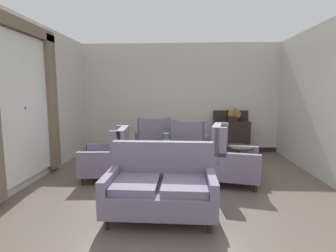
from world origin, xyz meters
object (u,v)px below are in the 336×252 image
object	(u,v)px
sideboard	(231,135)
armchair_near_sideboard	(110,158)
settee	(161,187)
armchair_beside_settee	(230,160)
coffee_table	(169,156)
armchair_far_left	(153,142)
armchair_foreground_right	(190,146)
porcelain_vase	(166,144)
side_table	(238,159)
gramophone	(234,112)

from	to	relation	value
sideboard	armchair_near_sideboard	bearing A→B (deg)	-140.93
settee	armchair_beside_settee	bearing A→B (deg)	48.30
coffee_table	armchair_beside_settee	bearing A→B (deg)	-15.84
armchair_far_left	armchair_foreground_right	xyz separation A→B (m)	(0.92, -0.33, -0.01)
settee	armchair_near_sideboard	distance (m)	1.85
armchair_beside_settee	armchair_far_left	distance (m)	2.30
porcelain_vase	armchair_near_sideboard	bearing A→B (deg)	-172.54
armchair_far_left	sideboard	world-z (taller)	sideboard
coffee_table	porcelain_vase	size ratio (longest dim) A/B	2.47
porcelain_vase	armchair_far_left	world-z (taller)	armchair_far_left
coffee_table	armchair_far_left	size ratio (longest dim) A/B	0.88
coffee_table	armchair_far_left	bearing A→B (deg)	109.37
side_table	coffee_table	bearing A→B (deg)	177.72
armchair_beside_settee	sideboard	bearing A→B (deg)	1.05
armchair_beside_settee	coffee_table	bearing A→B (deg)	86.13
coffee_table	settee	bearing A→B (deg)	-91.04
settee	side_table	world-z (taller)	settee
armchair_foreground_right	gramophone	world-z (taller)	gramophone
settee	armchair_beside_settee	world-z (taller)	armchair_beside_settee
sideboard	armchair_foreground_right	bearing A→B (deg)	-135.95
porcelain_vase	armchair_beside_settee	bearing A→B (deg)	-14.31
armchair_far_left	armchair_near_sideboard	distance (m)	1.62
armchair_beside_settee	side_table	world-z (taller)	armchair_beside_settee
armchair_far_left	side_table	xyz separation A→B (m)	(1.83, -1.35, -0.05)
coffee_table	sideboard	bearing A→B (deg)	52.04
side_table	sideboard	world-z (taller)	sideboard
armchair_foreground_right	sideboard	distance (m)	1.63
armchair_foreground_right	sideboard	bearing A→B (deg)	-117.63
settee	armchair_near_sideboard	world-z (taller)	armchair_near_sideboard
coffee_table	armchair_near_sideboard	bearing A→B (deg)	-171.70
armchair_foreground_right	armchair_far_left	bearing A→B (deg)	-1.38
gramophone	armchair_beside_settee	bearing A→B (deg)	-102.48
porcelain_vase	armchair_near_sideboard	size ratio (longest dim) A/B	0.38
armchair_near_sideboard	side_table	world-z (taller)	armchair_near_sideboard
coffee_table	porcelain_vase	xyz separation A→B (m)	(-0.04, -0.02, 0.24)
armchair_beside_settee	armchair_near_sideboard	xyz separation A→B (m)	(-2.32, 0.16, -0.04)
armchair_far_left	sideboard	xyz separation A→B (m)	(2.09, 0.80, 0.06)
sideboard	coffee_table	bearing A→B (deg)	-127.96
side_table	sideboard	xyz separation A→B (m)	(0.26, 2.15, 0.12)
coffee_table	sideboard	distance (m)	2.66
side_table	gramophone	distance (m)	2.22
porcelain_vase	sideboard	distance (m)	2.71
armchair_beside_settee	armchair_foreground_right	bearing A→B (deg)	40.42
settee	gramophone	bearing A→B (deg)	65.65
armchair_beside_settee	sideboard	xyz separation A→B (m)	(0.47, 2.43, 0.06)
armchair_near_sideboard	sideboard	bearing A→B (deg)	124.64
armchair_beside_settee	gramophone	size ratio (longest dim) A/B	2.11
armchair_near_sideboard	gramophone	world-z (taller)	gramophone
armchair_beside_settee	settee	bearing A→B (deg)	149.40
coffee_table	armchair_foreground_right	bearing A→B (deg)	64.24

